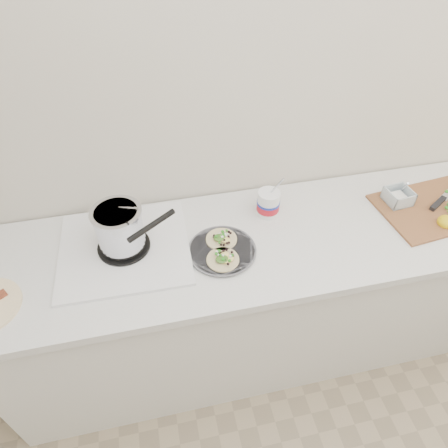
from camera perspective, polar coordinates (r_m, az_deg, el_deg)
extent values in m
cube|color=beige|center=(1.71, 3.40, 14.96)|extent=(3.50, 0.05, 2.60)
cube|color=silver|center=(2.09, 4.52, -10.62)|extent=(2.40, 0.62, 0.86)
cube|color=silver|center=(1.73, 5.51, -2.46)|extent=(2.44, 0.66, 0.04)
cube|color=silver|center=(1.71, -14.01, -3.37)|extent=(0.54, 0.50, 0.01)
cylinder|color=black|center=(1.70, -14.08, -3.06)|extent=(0.21, 0.21, 0.01)
torus|color=black|center=(1.69, -14.17, -2.69)|extent=(0.19, 0.19, 0.02)
cylinder|color=silver|center=(1.62, -14.73, -0.43)|extent=(0.19, 0.19, 0.17)
cylinder|color=#53535A|center=(1.65, -0.27, -3.84)|extent=(0.27, 0.27, 0.01)
cylinder|color=#53535A|center=(1.64, -0.27, -3.72)|extent=(0.28, 0.28, 0.00)
cylinder|color=white|center=(1.79, 6.34, 2.98)|extent=(0.10, 0.10, 0.12)
cylinder|color=red|center=(1.80, 6.31, 2.67)|extent=(0.10, 0.10, 0.04)
cylinder|color=#192D99|center=(1.79, 6.35, 3.11)|extent=(0.10, 0.10, 0.01)
cube|color=brown|center=(2.08, 27.75, 2.06)|extent=(0.53, 0.40, 0.01)
cube|color=white|center=(2.02, 23.55, 3.40)|extent=(0.07, 0.07, 0.03)
ellipsoid|color=yellow|center=(1.99, 29.16, 0.41)|extent=(0.07, 0.07, 0.06)
cube|color=black|center=(2.09, 28.24, 2.61)|extent=(0.12, 0.08, 0.02)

